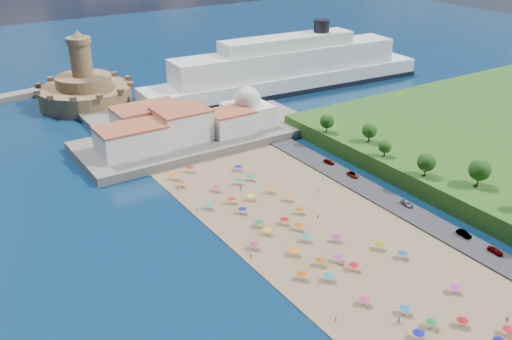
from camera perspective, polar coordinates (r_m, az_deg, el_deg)
ground at (r=153.75m, az=3.84°, el=-6.35°), size 700.00×700.00×0.00m
terrace at (r=213.73m, az=-5.66°, el=3.34°), size 90.00×36.00×3.00m
jetty at (r=236.45m, az=-14.38°, el=4.74°), size 18.00×70.00×2.40m
waterfront_buildings at (r=206.84m, az=-9.02°, el=4.29°), size 57.00×29.00×11.00m
domed_building at (r=218.76m, az=-0.84°, el=6.06°), size 16.00×16.00×15.00m
fortress at (r=262.16m, az=-16.74°, el=7.70°), size 40.00×40.00×32.40m
cruise_ship at (r=272.19m, az=3.12°, el=9.88°), size 143.42×30.49×31.09m
beach_parasols at (r=145.98m, az=5.87°, el=-7.30°), size 31.35×118.39×2.20m
beachgoers at (r=149.99m, az=4.76°, el=-6.77°), size 38.10×100.40×1.88m
parked_cars at (r=172.57m, az=14.20°, el=-2.89°), size 2.35×69.07×1.41m
hillside_trees at (r=175.68m, az=18.54°, el=0.24°), size 15.01×109.15×8.17m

